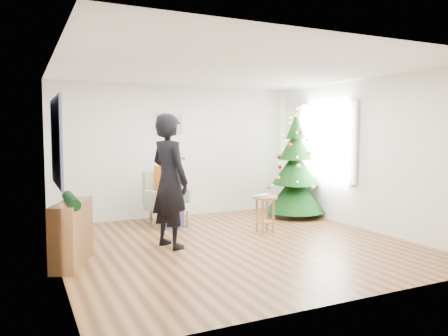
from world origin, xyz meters
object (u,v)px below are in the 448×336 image
stool (265,214)px  console (72,233)px  standing_man (170,181)px  armchair (167,205)px  christmas_tree (296,169)px

stool → console: (-3.12, -0.49, 0.09)m
stool → standing_man: (-1.73, -0.21, 0.66)m
armchair → christmas_tree: bearing=-29.5°
armchair → console: armchair is taller
standing_man → console: 1.53m
christmas_tree → stool: bearing=-143.2°
armchair → standing_man: 1.68m
christmas_tree → armchair: size_ratio=2.16×
christmas_tree → standing_man: (-2.99, -1.15, 0.02)m
stool → christmas_tree: bearing=36.8°
armchair → console: bearing=-157.4°
stool → armchair: armchair is taller
stool → console: console is taller
christmas_tree → standing_man: bearing=-158.9°
christmas_tree → standing_man: size_ratio=1.09×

